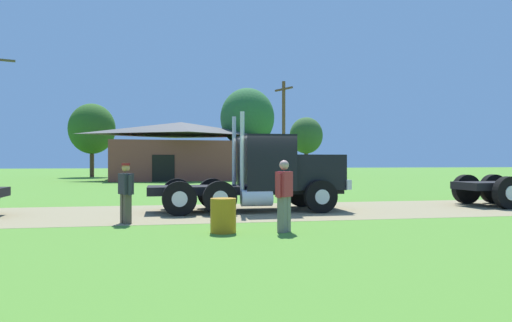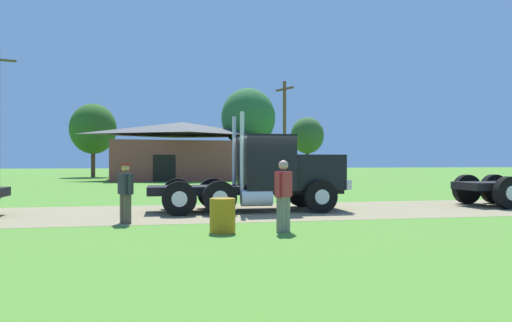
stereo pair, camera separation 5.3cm
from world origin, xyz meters
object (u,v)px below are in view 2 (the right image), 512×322
(shed_building, at_px, (182,152))
(visitor_standing_near, at_px, (283,193))
(steel_barrel, at_px, (222,215))
(truck_foreground_white, at_px, (271,174))
(utility_pole_far, at_px, (285,129))
(visitor_walking_mid, at_px, (126,190))

(shed_building, bearing_deg, visitor_standing_near, -87.97)
(steel_barrel, bearing_deg, truck_foreground_white, 65.08)
(steel_barrel, relative_size, utility_pole_far, 0.10)
(visitor_standing_near, relative_size, visitor_walking_mid, 1.05)
(truck_foreground_white, relative_size, visitor_standing_near, 3.88)
(visitor_walking_mid, distance_m, utility_pole_far, 25.31)
(visitor_walking_mid, relative_size, steel_barrel, 2.01)
(visitor_standing_near, distance_m, utility_pole_far, 26.25)
(visitor_standing_near, distance_m, shed_building, 32.91)
(visitor_walking_mid, bearing_deg, steel_barrel, -42.11)
(steel_barrel, bearing_deg, utility_pole_far, 72.58)
(visitor_walking_mid, height_order, steel_barrel, visitor_walking_mid)
(visitor_walking_mid, relative_size, shed_building, 0.12)
(truck_foreground_white, xyz_separation_m, shed_building, (-1.97, 27.85, 1.26))
(visitor_standing_near, xyz_separation_m, steel_barrel, (-1.44, 0.18, -0.51))
(utility_pole_far, bearing_deg, visitor_walking_mid, -114.10)
(truck_foreground_white, distance_m, shed_building, 27.95)
(visitor_walking_mid, distance_m, shed_building, 30.68)
(visitor_standing_near, bearing_deg, shed_building, 92.03)
(visitor_walking_mid, bearing_deg, truck_foreground_white, 29.96)
(visitor_walking_mid, xyz_separation_m, steel_barrel, (2.38, -2.15, -0.49))
(visitor_standing_near, bearing_deg, truck_foreground_white, 80.90)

